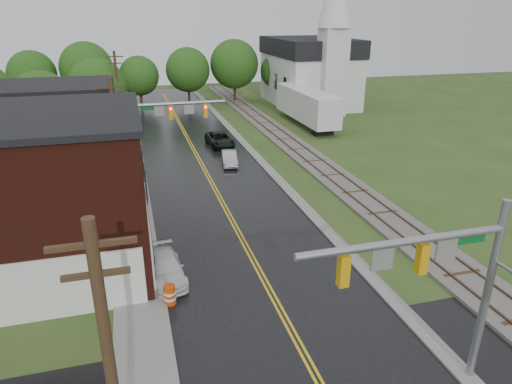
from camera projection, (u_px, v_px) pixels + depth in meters
name	position (u px, v px, depth m)	size (l,w,h in m)	color
main_road	(202.00, 165.00, 40.93)	(10.00, 90.00, 0.02)	black
curb_right	(246.00, 146.00, 46.76)	(0.80, 70.00, 0.12)	gray
sidewalk_left	(132.00, 192.00, 34.90)	(2.40, 50.00, 0.12)	gray
brick_building	(0.00, 197.00, 22.85)	(14.30, 10.30, 8.30)	#45160E
yellow_house	(60.00, 153.00, 33.42)	(8.00, 7.00, 6.40)	tan
darkred_building	(85.00, 135.00, 42.10)	(7.00, 6.00, 4.40)	#3F0F0C
church	(312.00, 65.00, 65.04)	(10.40, 18.40, 20.00)	silver
railroad	(289.00, 142.00, 47.86)	(3.20, 80.00, 0.30)	#59544C
traffic_signal_near	(440.00, 270.00, 14.88)	(7.34, 0.30, 7.20)	gray
traffic_signal_far	(162.00, 120.00, 35.55)	(7.34, 0.43, 7.20)	gray
utility_pole_b	(117.00, 143.00, 30.33)	(1.80, 0.28, 9.00)	#382616
utility_pole_c	(118.00, 91.00, 50.04)	(1.80, 0.28, 9.00)	#382616
tree_left_c	(44.00, 103.00, 44.68)	(6.00, 6.00, 7.65)	black
tree_left_e	(99.00, 89.00, 51.20)	(6.40, 6.40, 8.16)	black
suv_dark	(220.00, 139.00, 46.64)	(2.26, 4.89, 1.36)	black
sedan_silver	(229.00, 158.00, 40.92)	(1.28, 3.66, 1.21)	#A5A4A9
pickup_white	(166.00, 268.00, 23.31)	(1.68, 4.13, 1.20)	silver
semi_trailer	(307.00, 105.00, 54.74)	(3.12, 13.65, 4.20)	black
construction_barrel	(170.00, 295.00, 21.30)	(0.55, 0.55, 0.98)	#CA3A08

